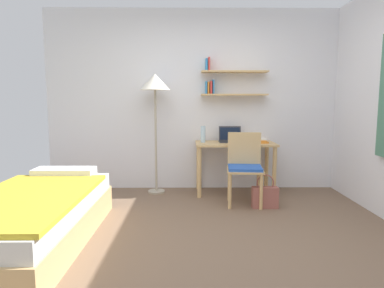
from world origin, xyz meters
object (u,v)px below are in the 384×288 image
Objects in this scene: bed at (34,218)px; laptop at (230,138)px; water_bottle at (203,134)px; desk at (235,152)px; desk_chair at (245,165)px; standing_lamp at (155,88)px; handbag at (265,196)px; book_stack at (260,141)px.

laptop reaches higher than bed.
water_bottle is at bearing -170.70° from laptop.
desk is 1.22× the size of desk_chair.
standing_lamp is at bearing 154.86° from desk_chair.
bed is at bearing -156.33° from handbag.
standing_lamp reaches higher than desk_chair.
desk_chair is at bearing -25.14° from standing_lamp.
handbag is (-0.07, -0.66, -0.61)m from book_stack.
bed is 1.88× the size of desk.
book_stack is (2.40, 1.69, 0.51)m from bed.
laptop is 0.42m from book_stack.
book_stack is (0.41, -0.11, -0.03)m from laptop.
book_stack is at bearing 58.56° from desk_chair.
desk is 3.43× the size of laptop.
desk is 0.66× the size of standing_lamp.
book_stack is at bearing -14.51° from laptop.
bed reaches higher than handbag.
standing_lamp is (-1.16, 0.55, 0.97)m from desk_chair.
standing_lamp is at bearing 178.08° from water_bottle.
laptop is (1.05, 0.04, -0.70)m from standing_lamp.
water_bottle reaches higher than desk.
standing_lamp is 4.01× the size of handbag.
desk_chair is (0.05, -0.50, -0.09)m from desk.
water_bottle is at bearing 176.98° from book_stack.
water_bottle is at bearing 176.54° from desk.
desk is 2.64× the size of handbag.
standing_lamp is (0.95, 1.75, 1.23)m from bed.
desk_chair is 1.61m from standing_lamp.
standing_lamp reaches higher than book_stack.
desk is 0.51m from desk_chair.
standing_lamp is 1.26m from laptop.
desk is at bearing 177.56° from book_stack.
bed is 2.43m from water_bottle.
book_stack is at bearing -2.52° from standing_lamp.
laptop is at bearing 113.85° from handbag.
handbag is at bearing 23.67° from bed.
desk_chair is at bearing -46.27° from water_bottle.
handbag is at bearing -38.51° from desk_chair.
laptop reaches higher than desk_chair.
desk is 0.22m from laptop.
standing_lamp is 5.20× the size of laptop.
standing_lamp is 2.06m from handbag.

